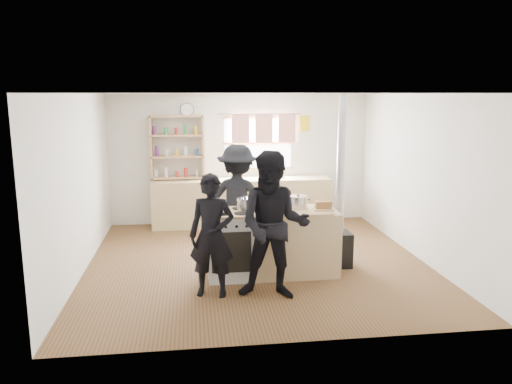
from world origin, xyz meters
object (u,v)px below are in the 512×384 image
(thermos, at_px, (282,171))
(cooking_island, at_px, (272,243))
(skillet_greens, at_px, (219,212))
(person_far, at_px, (238,200))
(stockpot_counter, at_px, (298,202))
(roast_tray, at_px, (269,207))
(stockpot_stove, at_px, (245,204))
(person_near_right, at_px, (274,226))
(bread_board, at_px, (323,206))
(flue_heater, at_px, (339,223))
(person_near_left, at_px, (212,236))

(thermos, relative_size, cooking_island, 0.14)
(skillet_greens, relative_size, person_far, 0.22)
(stockpot_counter, bearing_deg, thermos, 84.35)
(thermos, xyz_separation_m, stockpot_counter, (-0.27, -2.69, -0.02))
(roast_tray, relative_size, stockpot_stove, 1.71)
(thermos, distance_m, person_near_right, 3.62)
(skillet_greens, xyz_separation_m, person_far, (0.35, 1.12, -0.09))
(stockpot_stove, height_order, person_near_right, person_near_right)
(cooking_island, xyz_separation_m, person_near_right, (-0.11, -0.76, 0.45))
(thermos, bearing_deg, bread_board, -88.89)
(cooking_island, bearing_deg, person_near_right, -98.31)
(cooking_island, bearing_deg, flue_heater, 13.67)
(person_near_right, bearing_deg, bread_board, 55.22)
(cooking_island, height_order, stockpot_counter, stockpot_counter)
(stockpot_stove, bearing_deg, flue_heater, 7.21)
(bread_board, bearing_deg, person_far, 135.02)
(skillet_greens, xyz_separation_m, person_near_right, (0.62, -0.66, -0.04))
(stockpot_counter, distance_m, person_near_left, 1.43)
(stockpot_stove, bearing_deg, roast_tray, -5.53)
(skillet_greens, height_order, stockpot_counter, stockpot_counter)
(stockpot_stove, relative_size, flue_heater, 0.09)
(cooking_island, bearing_deg, skillet_greens, -171.66)
(flue_heater, height_order, person_near_right, flue_heater)
(skillet_greens, xyz_separation_m, roast_tray, (0.69, 0.15, 0.01))
(thermos, bearing_deg, skillet_greens, -115.52)
(roast_tray, bearing_deg, person_near_right, -94.50)
(stockpot_stove, relative_size, stockpot_counter, 0.89)
(roast_tray, height_order, bread_board, bread_board)
(stockpot_stove, height_order, bread_board, stockpot_stove)
(stockpot_counter, bearing_deg, cooking_island, -167.72)
(stockpot_counter, xyz_separation_m, bread_board, (0.32, -0.15, -0.04))
(person_near_left, height_order, person_near_right, person_near_right)
(stockpot_stove, bearing_deg, person_near_right, -72.75)
(stockpot_counter, relative_size, person_near_right, 0.14)
(stockpot_stove, relative_size, bread_board, 0.80)
(skillet_greens, xyz_separation_m, person_near_left, (-0.13, -0.49, -0.19))
(person_near_right, bearing_deg, cooking_island, 95.91)
(cooking_island, xyz_separation_m, bread_board, (0.69, -0.07, 0.51))
(thermos, relative_size, bread_board, 0.93)
(roast_tray, xyz_separation_m, flue_heater, (1.07, 0.21, -0.32))
(stockpot_stove, xyz_separation_m, person_far, (-0.01, 0.94, -0.15))
(person_far, bearing_deg, cooking_island, 126.59)
(stockpot_stove, bearing_deg, person_far, 90.72)
(thermos, distance_m, flue_heater, 2.58)
(cooking_island, distance_m, roast_tray, 0.50)
(stockpot_stove, distance_m, person_near_right, 0.88)
(person_near_right, bearing_deg, stockpot_counter, 74.46)
(person_near_right, bearing_deg, skillet_greens, 147.74)
(skillet_greens, bearing_deg, roast_tray, 12.21)
(thermos, height_order, stockpot_counter, thermos)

